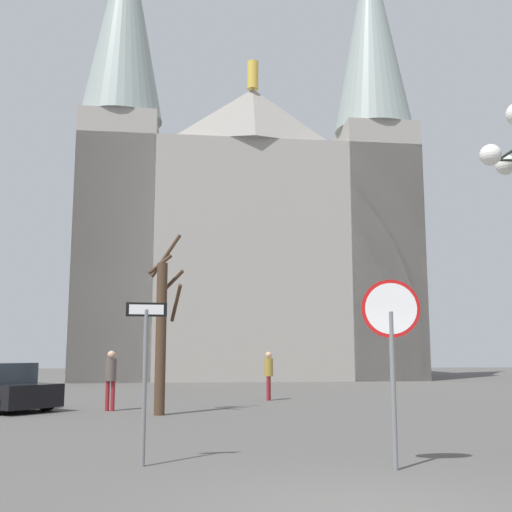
{
  "coord_description": "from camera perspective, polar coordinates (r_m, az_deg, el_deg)",
  "views": [
    {
      "loc": [
        -1.75,
        -6.93,
        1.74
      ],
      "look_at": [
        0.3,
        17.5,
        5.47
      ],
      "focal_mm": 44.08,
      "sensor_mm": 36.0,
      "label": 1
    }
  ],
  "objects": [
    {
      "name": "one_way_arrow_sign",
      "position": [
        10.11,
        -10.03,
        -9.58
      ],
      "size": [
        0.64,
        0.1,
        2.51
      ],
      "color": "slate",
      "rests_on": "ground"
    },
    {
      "name": "pedestrian_walking",
      "position": [
        23.01,
        1.15,
        -10.37
      ],
      "size": [
        0.32,
        0.32,
        1.72
      ],
      "color": "maroon",
      "rests_on": "ground"
    },
    {
      "name": "bare_tree",
      "position": [
        17.98,
        -8.54,
        -6.68
      ],
      "size": [
        1.07,
        0.97,
        5.14
      ],
      "color": "#473323",
      "rests_on": "ground"
    },
    {
      "name": "pedestrian_standing",
      "position": [
        19.47,
        -13.04,
        -10.4
      ],
      "size": [
        0.32,
        0.32,
        1.76
      ],
      "color": "maroon",
      "rests_on": "ground"
    },
    {
      "name": "stop_sign",
      "position": [
        9.88,
        12.19,
        -6.8
      ],
      "size": [
        0.89,
        0.2,
        2.84
      ],
      "color": "slate",
      "rests_on": "ground"
    },
    {
      "name": "cathedral",
      "position": [
        41.77,
        -0.88,
        2.39
      ],
      "size": [
        21.53,
        12.43,
        30.72
      ],
      "color": "gray",
      "rests_on": "ground"
    }
  ]
}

